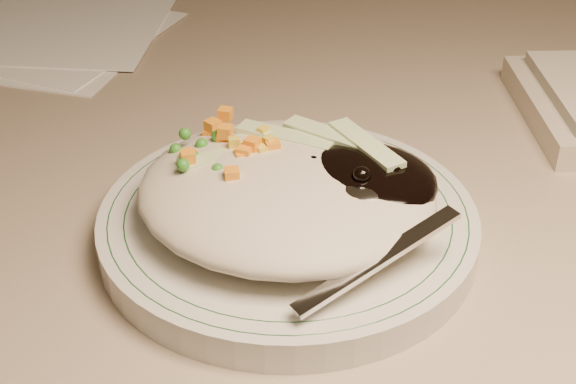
# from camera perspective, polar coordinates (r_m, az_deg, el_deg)

# --- Properties ---
(desk) EXTENTS (1.40, 0.70, 0.74)m
(desk) POSITION_cam_1_polar(r_m,az_deg,el_deg) (0.79, 6.33, -7.93)
(desk) COLOR gray
(desk) RESTS_ON ground
(plate) EXTENTS (0.25, 0.25, 0.02)m
(plate) POSITION_cam_1_polar(r_m,az_deg,el_deg) (0.53, -0.00, -2.33)
(plate) COLOR beige
(plate) RESTS_ON desk
(plate_rim) EXTENTS (0.24, 0.24, 0.00)m
(plate_rim) POSITION_cam_1_polar(r_m,az_deg,el_deg) (0.53, 0.00, -1.45)
(plate_rim) COLOR #144723
(plate_rim) RESTS_ON plate
(meal) EXTENTS (0.21, 0.19, 0.05)m
(meal) POSITION_cam_1_polar(r_m,az_deg,el_deg) (0.51, 0.45, 0.42)
(meal) COLOR beige
(meal) RESTS_ON plate
(papers) EXTENTS (0.33, 0.26, 0.00)m
(papers) POSITION_cam_1_polar(r_m,az_deg,el_deg) (0.91, -18.91, 10.91)
(papers) COLOR white
(papers) RESTS_ON desk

